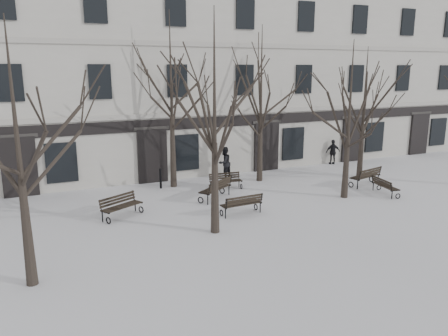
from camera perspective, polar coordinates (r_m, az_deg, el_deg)
ground at (r=18.37m, az=8.17°, el=-6.49°), size 100.00×100.00×0.00m
building at (r=29.10m, az=-5.46°, el=11.81°), size 40.40×10.20×11.40m
tree_0 at (r=12.82m, az=-25.59°, el=5.23°), size 5.19×5.19×7.41m
tree_1 at (r=15.61m, az=-1.26°, el=9.33°), size 5.70×5.70×8.14m
tree_2 at (r=21.00m, az=16.15°, el=8.35°), size 5.12×5.12×7.32m
tree_4 at (r=22.22m, az=-6.95°, el=11.43°), size 6.17×6.17×8.82m
tree_5 at (r=23.41m, az=4.88°, el=10.66°), size 5.77×5.77×8.24m
tree_6 at (r=25.51m, az=17.90°, el=8.79°), size 5.03×5.03×7.19m
bench_0 at (r=18.66m, az=-13.32°, el=-4.78°), size 1.89×1.44×0.92m
bench_1 at (r=18.46m, az=2.35°, el=-4.67°), size 1.82×0.76×0.90m
bench_2 at (r=24.10m, az=18.10°, el=-0.98°), size 2.05×1.16×0.98m
bench_3 at (r=22.31m, az=0.21°, el=-1.64°), size 1.69×0.74×0.83m
bench_4 at (r=20.57m, az=-0.99°, el=-2.65°), size 2.00×1.68×0.99m
bench_5 at (r=22.74m, az=20.24°, el=-2.18°), size 0.87×1.72×0.83m
bollard_a at (r=22.64m, az=-8.29°, el=-1.26°), size 0.14×0.14×1.06m
bollard_b at (r=24.98m, az=4.90°, el=0.12°), size 0.13×0.13×1.02m
pedestrian_b at (r=24.57m, az=0.04°, el=-1.35°), size 1.08×0.99×1.80m
pedestrian_c at (r=29.04m, az=13.96°, el=0.50°), size 1.00×0.61×1.59m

